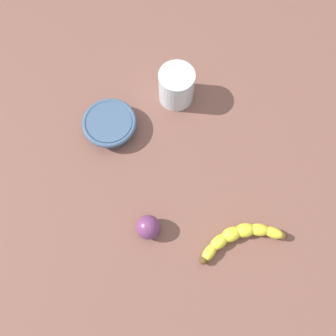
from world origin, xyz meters
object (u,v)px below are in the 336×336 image
object	(u,v)px
banana	(240,236)
plum_fruit	(148,227)
ceramic_bowl	(110,124)
smoothie_glass	(176,87)

from	to	relation	value
banana	plum_fruit	size ratio (longest dim) A/B	3.46
banana	plum_fruit	distance (cm)	20.28
ceramic_bowl	plum_fruit	xyz separation A→B (cm)	(13.89, -23.49, 0.39)
ceramic_bowl	plum_fruit	bearing A→B (deg)	-59.41
banana	ceramic_bowl	bearing A→B (deg)	-58.72
banana	smoothie_glass	distance (cm)	39.16
smoothie_glass	plum_fruit	size ratio (longest dim) A/B	1.76
banana	ceramic_bowl	xyz separation A→B (cm)	(-34.09, 22.12, 0.73)
banana	smoothie_glass	size ratio (longest dim) A/B	1.97
banana	ceramic_bowl	size ratio (longest dim) A/B	1.41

